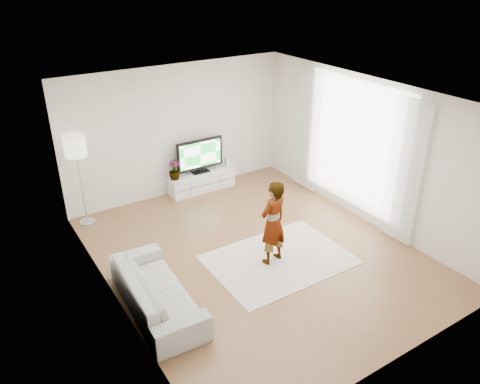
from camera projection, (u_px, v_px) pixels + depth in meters
floor at (256, 253)px, 8.27m from camera, size 6.00×6.00×0.00m
ceiling at (259, 97)px, 7.02m from camera, size 6.00×6.00×0.00m
wall_left at (108, 223)px, 6.44m from camera, size 0.02×6.00×2.80m
wall_right at (366, 151)px, 8.85m from camera, size 0.02×6.00×2.80m
wall_back at (177, 131)px, 9.91m from camera, size 5.00×0.02×2.80m
wall_front at (405, 274)px, 5.38m from camera, size 5.00×0.02×2.80m
window at (354, 144)px, 9.05m from camera, size 0.01×2.60×2.50m
curtain_near at (405, 173)px, 8.07m from camera, size 0.04×0.70×2.60m
curtain_far at (307, 131)px, 10.03m from camera, size 0.04×0.70×2.60m
media_console at (202, 181)px, 10.45m from camera, size 1.51×0.43×0.42m
television at (200, 155)px, 10.20m from camera, size 1.09×0.21×0.76m
game_console at (227, 162)px, 10.63m from camera, size 0.05×0.16×0.22m
potted_plant at (174, 170)px, 9.96m from camera, size 0.29×0.29×0.43m
rug at (279, 259)px, 8.08m from camera, size 2.39×1.73×0.01m
player at (273, 223)px, 7.72m from camera, size 0.60×0.45×1.49m
sofa at (157, 290)px, 6.85m from camera, size 0.92×2.14×0.61m
floor_lamp at (75, 150)px, 8.56m from camera, size 0.40×0.40×1.80m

